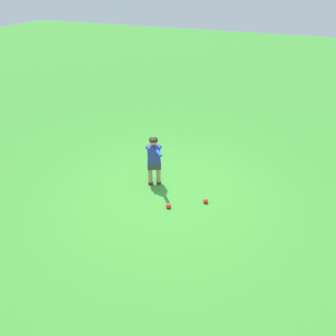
% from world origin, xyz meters
% --- Properties ---
extents(ground_plane, '(40.00, 40.00, 0.00)m').
position_xyz_m(ground_plane, '(0.00, 0.00, 0.00)').
color(ground_plane, '#38842D').
extents(child_batter, '(0.53, 0.46, 1.08)m').
position_xyz_m(child_batter, '(-0.14, -0.32, 0.65)').
color(child_batter, '#232328').
rests_on(child_batter, ground).
extents(play_ball_behind_batter, '(0.09, 0.09, 0.09)m').
position_xyz_m(play_ball_behind_batter, '(0.09, 0.84, 0.05)').
color(play_ball_behind_batter, red).
rests_on(play_ball_behind_batter, ground).
extents(play_ball_near_batter, '(0.10, 0.10, 0.10)m').
position_xyz_m(play_ball_near_batter, '(0.49, 0.23, 0.05)').
color(play_ball_near_batter, red).
rests_on(play_ball_near_batter, ground).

